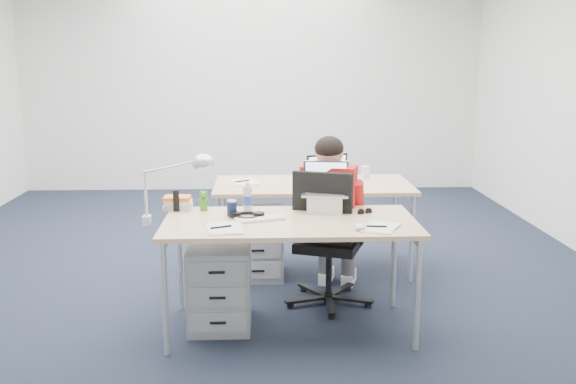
% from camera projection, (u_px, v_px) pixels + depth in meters
% --- Properties ---
extents(floor, '(7.00, 7.00, 0.00)m').
position_uv_depth(floor, '(247.00, 274.00, 5.26)').
color(floor, black).
rests_on(floor, ground).
extents(room, '(6.02, 7.02, 2.80)m').
position_uv_depth(room, '(244.00, 61.00, 4.90)').
color(room, silver).
rests_on(room, ground).
extents(desk_near, '(1.60, 0.80, 0.73)m').
position_uv_depth(desk_near, '(290.00, 227.00, 4.07)').
color(desk_near, tan).
rests_on(desk_near, ground).
extents(desk_far, '(1.60, 0.80, 0.73)m').
position_uv_depth(desk_far, '(313.00, 189.00, 5.25)').
color(desk_far, tan).
rests_on(desk_far, ground).
extents(office_chair, '(0.80, 0.80, 0.99)m').
position_uv_depth(office_chair, '(328.00, 267.00, 4.56)').
color(office_chair, black).
rests_on(office_chair, ground).
extents(seated_person, '(0.49, 0.72, 1.20)m').
position_uv_depth(seated_person, '(332.00, 218.00, 4.65)').
color(seated_person, red).
rests_on(seated_person, ground).
extents(drawer_pedestal_near, '(0.40, 0.50, 0.55)m').
position_uv_depth(drawer_pedestal_near, '(220.00, 285.00, 4.22)').
color(drawer_pedestal_near, gray).
rests_on(drawer_pedestal_near, ground).
extents(drawer_pedestal_far, '(0.40, 0.50, 0.55)m').
position_uv_depth(drawer_pedestal_far, '(258.00, 242.00, 5.19)').
color(drawer_pedestal_far, gray).
rests_on(drawer_pedestal_far, ground).
extents(silver_laptop, '(0.33, 0.28, 0.32)m').
position_uv_depth(silver_laptop, '(325.00, 188.00, 4.26)').
color(silver_laptop, silver).
rests_on(silver_laptop, desk_near).
extents(wireless_keyboard, '(0.33, 0.22, 0.02)m').
position_uv_depth(wireless_keyboard, '(260.00, 219.00, 4.07)').
color(wireless_keyboard, white).
rests_on(wireless_keyboard, desk_near).
extents(computer_mouse, '(0.08, 0.11, 0.04)m').
position_uv_depth(computer_mouse, '(360.00, 227.00, 3.83)').
color(computer_mouse, white).
rests_on(computer_mouse, desk_near).
extents(headphones, '(0.23, 0.19, 0.04)m').
position_uv_depth(headphones, '(247.00, 215.00, 4.13)').
color(headphones, black).
rests_on(headphones, desk_near).
extents(can_koozie, '(0.08, 0.08, 0.11)m').
position_uv_depth(can_koozie, '(232.00, 208.00, 4.16)').
color(can_koozie, '#13223D').
rests_on(can_koozie, desk_near).
extents(water_bottle, '(0.07, 0.07, 0.20)m').
position_uv_depth(water_bottle, '(248.00, 197.00, 4.27)').
color(water_bottle, silver).
rests_on(water_bottle, desk_near).
extents(bear_figurine, '(0.08, 0.06, 0.14)m').
position_uv_depth(bear_figurine, '(204.00, 200.00, 4.31)').
color(bear_figurine, '#257820').
rests_on(bear_figurine, desk_near).
extents(book_stack, '(0.20, 0.15, 0.09)m').
position_uv_depth(book_stack, '(178.00, 202.00, 4.36)').
color(book_stack, silver).
rests_on(book_stack, desk_near).
extents(cordless_phone, '(0.04, 0.03, 0.15)m').
position_uv_depth(cordless_phone, '(176.00, 201.00, 4.28)').
color(cordless_phone, black).
rests_on(cordless_phone, desk_near).
extents(papers_left, '(0.23, 0.30, 0.01)m').
position_uv_depth(papers_left, '(224.00, 229.00, 3.84)').
color(papers_left, '#FFE793').
rests_on(papers_left, desk_near).
extents(papers_right, '(0.28, 0.32, 0.01)m').
position_uv_depth(papers_right, '(380.00, 228.00, 3.86)').
color(papers_right, '#FFE793').
rests_on(papers_right, desk_near).
extents(sunglasses, '(0.12, 0.09, 0.02)m').
position_uv_depth(sunglasses, '(365.00, 212.00, 4.23)').
color(sunglasses, black).
rests_on(sunglasses, desk_near).
extents(desk_lamp, '(0.42, 0.20, 0.46)m').
position_uv_depth(desk_lamp, '(168.00, 188.00, 3.92)').
color(desk_lamp, silver).
rests_on(desk_lamp, desk_near).
extents(dark_laptop, '(0.45, 0.45, 0.26)m').
position_uv_depth(dark_laptop, '(333.00, 170.00, 5.10)').
color(dark_laptop, black).
rests_on(dark_laptop, desk_far).
extents(far_cup, '(0.07, 0.07, 0.10)m').
position_uv_depth(far_cup, '(365.00, 172.00, 5.47)').
color(far_cup, white).
rests_on(far_cup, desk_far).
extents(far_papers, '(0.25, 0.31, 0.01)m').
position_uv_depth(far_papers, '(244.00, 182.00, 5.27)').
color(far_papers, white).
rests_on(far_papers, desk_far).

